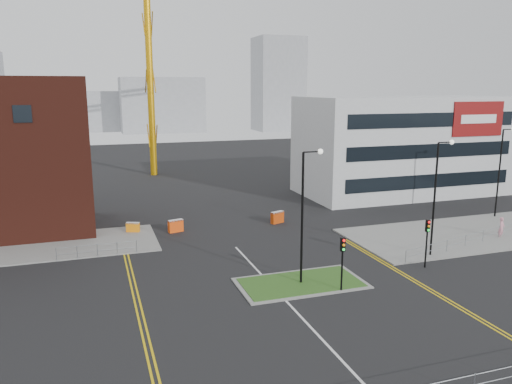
% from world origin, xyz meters
% --- Properties ---
extents(ground, '(200.00, 200.00, 0.00)m').
position_xyz_m(ground, '(0.00, 0.00, 0.00)').
color(ground, black).
rests_on(ground, ground).
extents(pavement_right, '(24.00, 10.00, 0.12)m').
position_xyz_m(pavement_right, '(22.00, 14.00, 0.06)').
color(pavement_right, slate).
rests_on(pavement_right, ground).
extents(island_kerb, '(8.60, 4.60, 0.08)m').
position_xyz_m(island_kerb, '(2.00, 8.00, 0.04)').
color(island_kerb, slate).
rests_on(island_kerb, ground).
extents(grass_island, '(8.00, 4.00, 0.12)m').
position_xyz_m(grass_island, '(2.00, 8.00, 0.06)').
color(grass_island, '#2A541C').
rests_on(grass_island, ground).
extents(office_block, '(25.00, 12.20, 12.00)m').
position_xyz_m(office_block, '(26.01, 31.97, 6.00)').
color(office_block, '#BBBEC1').
rests_on(office_block, ground).
extents(streetlamp_island, '(1.46, 0.36, 9.18)m').
position_xyz_m(streetlamp_island, '(2.22, 8.00, 5.41)').
color(streetlamp_island, black).
rests_on(streetlamp_island, ground).
extents(streetlamp_right_near, '(1.46, 0.36, 9.18)m').
position_xyz_m(streetlamp_right_near, '(14.22, 10.00, 5.41)').
color(streetlamp_right_near, black).
rests_on(streetlamp_right_near, ground).
extents(streetlamp_right_far, '(1.46, 0.36, 9.18)m').
position_xyz_m(streetlamp_right_far, '(28.22, 18.00, 5.41)').
color(streetlamp_right_far, black).
rests_on(streetlamp_right_far, ground).
extents(traffic_light_island, '(0.28, 0.33, 3.65)m').
position_xyz_m(traffic_light_island, '(4.00, 5.98, 2.57)').
color(traffic_light_island, black).
rests_on(traffic_light_island, ground).
extents(traffic_light_right, '(0.28, 0.33, 3.65)m').
position_xyz_m(traffic_light_right, '(12.00, 7.98, 2.57)').
color(traffic_light_right, black).
rests_on(traffic_light_right, ground).
extents(railing_left, '(6.05, 0.05, 1.10)m').
position_xyz_m(railing_left, '(-11.00, 18.00, 0.74)').
color(railing_left, gray).
rests_on(railing_left, ground).
extents(railing_right, '(19.05, 5.05, 1.10)m').
position_xyz_m(railing_right, '(20.50, 11.50, 0.78)').
color(railing_right, gray).
rests_on(railing_right, ground).
extents(centre_line, '(0.15, 30.00, 0.01)m').
position_xyz_m(centre_line, '(0.00, 2.00, 0.01)').
color(centre_line, silver).
rests_on(centre_line, ground).
extents(yellow_left_a, '(0.12, 24.00, 0.01)m').
position_xyz_m(yellow_left_a, '(-9.00, 10.00, 0.01)').
color(yellow_left_a, gold).
rests_on(yellow_left_a, ground).
extents(yellow_left_b, '(0.12, 24.00, 0.01)m').
position_xyz_m(yellow_left_b, '(-8.70, 10.00, 0.01)').
color(yellow_left_b, gold).
rests_on(yellow_left_b, ground).
extents(yellow_right_a, '(0.12, 20.00, 0.01)m').
position_xyz_m(yellow_right_a, '(9.50, 6.00, 0.01)').
color(yellow_right_a, gold).
rests_on(yellow_right_a, ground).
extents(yellow_right_b, '(0.12, 20.00, 0.01)m').
position_xyz_m(yellow_right_b, '(9.80, 6.00, 0.01)').
color(yellow_right_b, gold).
rests_on(yellow_right_b, ground).
extents(skyline_b, '(24.00, 12.00, 16.00)m').
position_xyz_m(skyline_b, '(10.00, 130.00, 8.00)').
color(skyline_b, gray).
rests_on(skyline_b, ground).
extents(skyline_c, '(14.00, 12.00, 28.00)m').
position_xyz_m(skyline_c, '(45.00, 125.00, 14.00)').
color(skyline_c, gray).
rests_on(skyline_c, ground).
extents(skyline_d, '(30.00, 12.00, 12.00)m').
position_xyz_m(skyline_d, '(-8.00, 140.00, 6.00)').
color(skyline_d, gray).
rests_on(skyline_d, ground).
extents(pedestrian, '(0.83, 0.71, 1.91)m').
position_xyz_m(pedestrian, '(23.01, 12.06, 0.95)').
color(pedestrian, pink).
rests_on(pedestrian, ground).
extents(barrier_left, '(1.25, 0.80, 1.00)m').
position_xyz_m(barrier_left, '(-7.77, 24.00, 0.54)').
color(barrier_left, orange).
rests_on(barrier_left, ground).
extents(barrier_mid, '(1.45, 0.79, 1.16)m').
position_xyz_m(barrier_mid, '(-4.00, 23.11, 0.63)').
color(barrier_mid, '#F84B0D').
rests_on(barrier_mid, ground).
extents(barrier_right, '(1.45, 0.92, 1.16)m').
position_xyz_m(barrier_right, '(6.00, 23.03, 0.63)').
color(barrier_right, '#C63E0B').
rests_on(barrier_right, ground).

